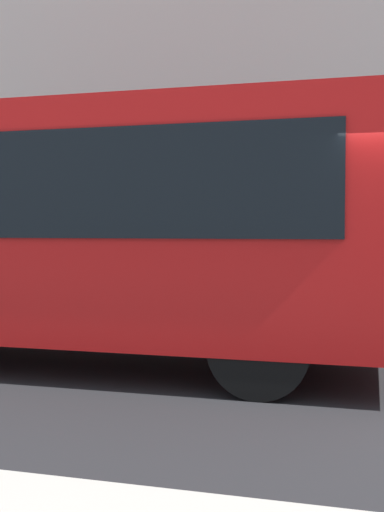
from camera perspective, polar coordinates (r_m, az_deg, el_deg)
The scene contains 1 object.
red_bus at distance 8.30m, azimuth -13.72°, elevation 2.61°, with size 9.05×2.54×3.08m.
Camera 1 is at (0.94, 7.00, 1.65)m, focal length 45.52 mm.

